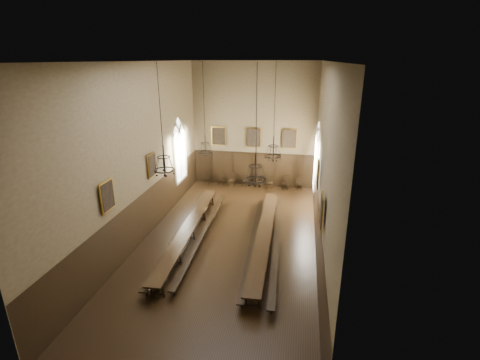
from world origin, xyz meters
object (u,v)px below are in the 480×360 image
(chandelier_front_left, at_px, (164,163))
(bench_right_inner, at_px, (254,241))
(chair_4, at_px, (257,183))
(table_right, at_px, (264,238))
(chair_1, at_px, (221,181))
(chair_6, at_px, (286,185))
(chandelier_back_left, at_px, (205,145))
(bench_left_outer, at_px, (181,232))
(bench_left_inner, at_px, (204,233))
(bench_right_outer, at_px, (276,242))
(chair_3, at_px, (245,183))
(chandelier_back_right, at_px, (273,150))
(chair_0, at_px, (207,180))
(chair_7, at_px, (299,186))
(chair_2, at_px, (232,182))
(chandelier_front_right, at_px, (256,172))
(table_left, at_px, (189,233))
(chair_5, at_px, (270,185))

(chandelier_front_left, bearing_deg, bench_right_inner, 38.93)
(bench_right_inner, relative_size, chair_4, 10.09)
(table_right, xyz_separation_m, chair_1, (-4.28, 8.60, -0.13))
(chair_6, distance_m, chandelier_back_left, 8.33)
(bench_left_outer, xyz_separation_m, chandelier_back_left, (0.76, 2.65, 4.18))
(bench_left_inner, height_order, bench_right_outer, bench_right_outer)
(chair_3, height_order, chandelier_back_right, chandelier_back_right)
(chair_1, relative_size, chair_6, 0.94)
(bench_left_inner, distance_m, chair_0, 8.64)
(chair_0, xyz_separation_m, chair_3, (2.94, -0.04, -0.03))
(bench_left_inner, bearing_deg, chair_7, 59.77)
(chair_4, height_order, chair_7, chair_4)
(bench_right_inner, xyz_separation_m, chair_2, (-2.90, 8.62, -0.01))
(table_right, distance_m, chair_2, 9.16)
(chair_3, distance_m, chandelier_front_left, 12.46)
(chair_3, height_order, chandelier_front_right, chandelier_front_right)
(chair_4, bearing_deg, chair_3, 169.39)
(table_left, xyz_separation_m, chair_7, (5.55, 8.65, -0.13))
(bench_right_inner, relative_size, chair_0, 10.43)
(chair_7, bearing_deg, chair_0, 172.61)
(chair_0, bearing_deg, chandelier_back_left, -61.76)
(chair_6, bearing_deg, chandelier_front_right, -79.33)
(table_left, height_order, bench_right_inner, table_left)
(chair_2, bearing_deg, chair_4, 8.56)
(chair_3, xyz_separation_m, chair_5, (1.94, -0.07, -0.01))
(table_right, bearing_deg, chair_6, 85.83)
(table_right, height_order, chair_1, chair_1)
(chair_3, bearing_deg, chandelier_front_left, -85.41)
(chair_6, height_order, chandelier_front_left, chandelier_front_left)
(bench_left_outer, bearing_deg, chair_4, 70.39)
(bench_left_outer, bearing_deg, chandelier_back_right, 23.47)
(bench_left_outer, relative_size, chair_2, 11.28)
(chair_3, bearing_deg, chair_0, -168.71)
(bench_left_outer, distance_m, chandelier_front_left, 5.62)
(chair_7, bearing_deg, bench_left_inner, -127.20)
(chair_2, relative_size, chandelier_front_right, 0.21)
(bench_right_inner, xyz_separation_m, chair_7, (2.11, 8.67, -0.02))
(chandelier_back_right, distance_m, chandelier_front_right, 5.11)
(chandelier_back_right, bearing_deg, bench_right_outer, -77.45)
(bench_right_inner, bearing_deg, chair_5, 89.75)
(chair_2, bearing_deg, bench_right_outer, -58.68)
(chair_1, xyz_separation_m, chair_3, (1.84, -0.05, -0.02))
(bench_left_inner, distance_m, chair_6, 9.14)
(chair_4, distance_m, chandelier_front_right, 12.52)
(chair_5, bearing_deg, chandelier_front_left, -96.64)
(table_left, xyz_separation_m, chair_4, (2.48, 8.69, -0.10))
(bench_left_outer, distance_m, chair_5, 9.29)
(chandelier_front_left, bearing_deg, table_right, 36.11)
(chair_6, xyz_separation_m, chandelier_front_right, (-0.74, -11.44, 4.61))
(chair_5, bearing_deg, chair_2, -170.10)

